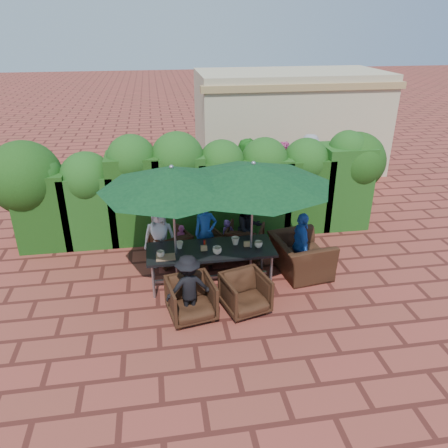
{
  "coord_description": "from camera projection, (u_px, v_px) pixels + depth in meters",
  "views": [
    {
      "loc": [
        -0.97,
        -7.14,
        4.71
      ],
      "look_at": [
        0.25,
        0.4,
        1.11
      ],
      "focal_mm": 35.0,
      "sensor_mm": 36.0,
      "label": 1
    }
  ],
  "objects": [
    {
      "name": "chair_far_mid",
      "position": [
        205.0,
        246.0,
        9.25
      ],
      "size": [
        0.87,
        0.84,
        0.7
      ],
      "primitive_type": "imported",
      "rotation": [
        0.0,
        0.0,
        3.51
      ],
      "color": "black",
      "rests_on": "ground"
    },
    {
      "name": "ground",
      "position": [
        215.0,
        285.0,
        8.52
      ],
      "size": [
        80.0,
        80.0,
        0.0
      ],
      "primitive_type": "plane",
      "color": "maroon",
      "rests_on": "ground"
    },
    {
      "name": "child_right",
      "position": [
        228.0,
        237.0,
        9.47
      ],
      "size": [
        0.35,
        0.32,
        0.82
      ],
      "primitive_type": "imported",
      "rotation": [
        0.0,
        0.0,
        0.32
      ],
      "color": "#7B4AA2",
      "rests_on": "ground"
    },
    {
      "name": "number_block_right",
      "position": [
        247.0,
        244.0,
        8.37
      ],
      "size": [
        0.12,
        0.06,
        0.1
      ],
      "primitive_type": "cube",
      "color": "tan",
      "rests_on": "dining_table"
    },
    {
      "name": "umbrella_right",
      "position": [
        253.0,
        174.0,
        7.72
      ],
      "size": [
        2.87,
        2.87,
        2.46
      ],
      "color": "gray",
      "rests_on": "ground"
    },
    {
      "name": "adult_near_left",
      "position": [
        189.0,
        287.0,
        7.38
      ],
      "size": [
        0.81,
        0.46,
        1.2
      ],
      "primitive_type": "imported",
      "rotation": [
        0.0,
        0.0,
        3.3
      ],
      "color": "black",
      "rests_on": "ground"
    },
    {
      "name": "chair_far_left",
      "position": [
        171.0,
        245.0,
        9.21
      ],
      "size": [
        0.95,
        0.92,
        0.75
      ],
      "primitive_type": "imported",
      "rotation": [
        0.0,
        0.0,
        3.55
      ],
      "color": "black",
      "rests_on": "ground"
    },
    {
      "name": "serving_tray",
      "position": [
        166.0,
        257.0,
        7.98
      ],
      "size": [
        0.35,
        0.25,
        0.02
      ],
      "primitive_type": "cube",
      "color": "#8F6545",
      "rests_on": "dining_table"
    },
    {
      "name": "cup_a",
      "position": [
        161.0,
        254.0,
        7.99
      ],
      "size": [
        0.15,
        0.15,
        0.12
      ],
      "primitive_type": "imported",
      "color": "beige",
      "rests_on": "dining_table"
    },
    {
      "name": "cup_d",
      "position": [
        235.0,
        241.0,
        8.43
      ],
      "size": [
        0.16,
        0.16,
        0.15
      ],
      "primitive_type": "imported",
      "color": "beige",
      "rests_on": "dining_table"
    },
    {
      "name": "adult_far_left",
      "position": [
        160.0,
        236.0,
        8.96
      ],
      "size": [
        0.69,
        0.45,
        1.32
      ],
      "primitive_type": "imported",
      "rotation": [
        0.0,
        0.0,
        -0.09
      ],
      "color": "silver",
      "rests_on": "ground"
    },
    {
      "name": "pedestrian_c",
      "position": [
        308.0,
        165.0,
        12.51
      ],
      "size": [
        1.23,
        0.75,
        1.79
      ],
      "primitive_type": "imported",
      "rotation": [
        0.0,
        0.0,
        2.94
      ],
      "color": "gray",
      "rests_on": "ground"
    },
    {
      "name": "pedestrian_a",
      "position": [
        247.0,
        171.0,
        12.01
      ],
      "size": [
        1.74,
        1.51,
        1.84
      ],
      "primitive_type": "imported",
      "rotation": [
        0.0,
        0.0,
        2.51
      ],
      "color": "#2B8B26",
      "rests_on": "ground"
    },
    {
      "name": "chair_near_left",
      "position": [
        191.0,
        297.0,
        7.47
      ],
      "size": [
        0.88,
        0.84,
        0.79
      ],
      "primitive_type": "imported",
      "rotation": [
        0.0,
        0.0,
        0.18
      ],
      "color": "black",
      "rests_on": "ground"
    },
    {
      "name": "chair_end_right",
      "position": [
        301.0,
        250.0,
        8.74
      ],
      "size": [
        0.92,
        1.27,
        1.03
      ],
      "primitive_type": "imported",
      "rotation": [
        0.0,
        0.0,
        1.71
      ],
      "color": "black",
      "rests_on": "ground"
    },
    {
      "name": "ketchup_bottle",
      "position": [
        205.0,
        244.0,
        8.29
      ],
      "size": [
        0.04,
        0.04,
        0.17
      ],
      "primitive_type": "cylinder",
      "color": "#B20C0A",
      "rests_on": "dining_table"
    },
    {
      "name": "cup_e",
      "position": [
        258.0,
        244.0,
        8.32
      ],
      "size": [
        0.16,
        0.16,
        0.12
      ],
      "primitive_type": "imported",
      "color": "beige",
      "rests_on": "dining_table"
    },
    {
      "name": "number_block_left",
      "position": [
        204.0,
        248.0,
        8.21
      ],
      "size": [
        0.12,
        0.06,
        0.1
      ],
      "primitive_type": "cube",
      "color": "tan",
      "rests_on": "dining_table"
    },
    {
      "name": "adult_end_right",
      "position": [
        301.0,
        245.0,
        8.59
      ],
      "size": [
        0.43,
        0.81,
        1.35
      ],
      "primitive_type": "imported",
      "rotation": [
        0.0,
        0.0,
        1.53
      ],
      "color": "blue",
      "rests_on": "ground"
    },
    {
      "name": "dining_table",
      "position": [
        211.0,
        252.0,
        8.32
      ],
      "size": [
        2.42,
        0.9,
        0.75
      ],
      "color": "black",
      "rests_on": "ground"
    },
    {
      "name": "adult_far_right",
      "position": [
        249.0,
        229.0,
        9.28
      ],
      "size": [
        0.74,
        0.61,
        1.32
      ],
      "primitive_type": "imported",
      "rotation": [
        0.0,
        0.0,
        0.42
      ],
      "color": "black",
      "rests_on": "ground"
    },
    {
      "name": "child_left",
      "position": [
        182.0,
        242.0,
        9.31
      ],
      "size": [
        0.33,
        0.3,
        0.77
      ],
      "primitive_type": "imported",
      "rotation": [
        0.0,
        0.0,
        -0.29
      ],
      "color": "#C44585",
      "rests_on": "ground"
    },
    {
      "name": "cup_c",
      "position": [
        217.0,
        250.0,
        8.09
      ],
      "size": [
        0.17,
        0.17,
        0.14
      ],
      "primitive_type": "imported",
      "color": "beige",
      "rests_on": "dining_table"
    },
    {
      "name": "sauce_bottle",
      "position": [
        205.0,
        244.0,
        8.29
      ],
      "size": [
        0.04,
        0.04,
        0.17
      ],
      "primitive_type": "cylinder",
      "color": "#4C230C",
      "rests_on": "dining_table"
    },
    {
      "name": "building",
      "position": [
        289.0,
        121.0,
        14.58
      ],
      "size": [
        6.2,
        3.08,
        3.2
      ],
      "color": "tan",
      "rests_on": "ground"
    },
    {
      "name": "adult_far_mid",
      "position": [
        206.0,
        232.0,
        9.1
      ],
      "size": [
        0.56,
        0.49,
        1.35
      ],
      "primitive_type": "imported",
      "rotation": [
        0.0,
        0.0,
        0.21
      ],
      "color": "blue",
      "rests_on": "ground"
    },
    {
      "name": "cup_b",
      "position": [
        180.0,
        245.0,
        8.29
      ],
      "size": [
        0.14,
        0.14,
        0.13
      ],
      "primitive_type": "imported",
      "color": "beige",
      "rests_on": "dining_table"
    },
    {
      "name": "chair_near_right",
      "position": [
        245.0,
        292.0,
        7.65
      ],
      "size": [
        0.89,
        0.86,
        0.76
      ],
      "primitive_type": "imported",
      "rotation": [
        0.0,
        0.0,
        0.26
      ],
      "color": "black",
      "rests_on": "ground"
    },
    {
      "name": "pedestrian_b",
      "position": [
        281.0,
        170.0,
        12.4
      ],
      "size": [
        0.92,
        0.81,
        1.63
      ],
      "primitive_type": "imported",
      "rotation": [
        0.0,
        0.0,
        3.68
      ],
      "color": "#C44585",
      "rests_on": "ground"
    },
    {
      "name": "chair_far_right",
      "position": [
        245.0,
        239.0,
        9.45
      ],
      "size": [
        0.96,
        0.94,
        0.77
      ],
      "primitive_type": "imported",
      "rotation": [
        0.0,
        0.0,
        2.75
      ],
      "color": "black",
      "rests_on": "ground"
    },
    {
      "name": "umbrella_left",
      "position": [
        172.0,
        178.0,
        7.53
      ],
      "size": [
        2.6,
        2.6,
        2.46
      ],
      "color": "gray",
      "rests_on": "ground"
    },
    {
      "name": "hedge_wall",
      "position": [
        192.0,
        182.0,
        10.0
      ],
      "size": [
        9.1,
        1.6,
        2.5
      ],
      "color": "#16330E",
      "rests_on": "ground"
    }
  ]
}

